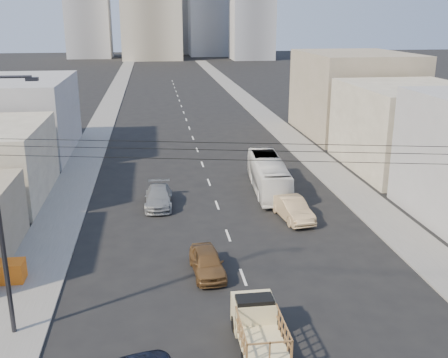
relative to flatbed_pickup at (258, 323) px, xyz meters
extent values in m
cube|color=slate|center=(-11.30, 68.39, -1.03)|extent=(3.50, 180.00, 0.12)
cube|color=slate|center=(12.20, 68.39, -1.03)|extent=(3.50, 180.00, 0.12)
cube|color=silver|center=(0.45, 0.39, -1.09)|extent=(0.15, 2.00, 0.01)
cube|color=silver|center=(0.45, 6.39, -1.09)|extent=(0.15, 2.00, 0.01)
cube|color=silver|center=(0.45, 12.39, -1.09)|extent=(0.15, 2.00, 0.01)
cube|color=silver|center=(0.45, 18.39, -1.09)|extent=(0.15, 2.00, 0.01)
cube|color=silver|center=(0.45, 24.39, -1.09)|extent=(0.15, 2.00, 0.01)
cube|color=silver|center=(0.45, 30.39, -1.09)|extent=(0.15, 2.00, 0.01)
cube|color=silver|center=(0.45, 36.39, -1.09)|extent=(0.15, 2.00, 0.01)
cube|color=silver|center=(0.45, 42.39, -1.09)|extent=(0.15, 2.00, 0.01)
cube|color=silver|center=(0.45, 48.39, -1.09)|extent=(0.15, 2.00, 0.01)
cube|color=silver|center=(0.45, 54.39, -1.09)|extent=(0.15, 2.00, 0.01)
cube|color=silver|center=(0.45, 60.39, -1.09)|extent=(0.15, 2.00, 0.01)
cube|color=silver|center=(0.45, 66.39, -1.09)|extent=(0.15, 2.00, 0.01)
cube|color=silver|center=(0.45, 72.39, -1.09)|extent=(0.15, 2.00, 0.01)
cube|color=silver|center=(0.45, 78.39, -1.09)|extent=(0.15, 2.00, 0.01)
cube|color=silver|center=(0.45, 84.39, -1.09)|extent=(0.15, 2.00, 0.01)
cube|color=silver|center=(0.45, 90.39, -1.09)|extent=(0.15, 2.00, 0.01)
cube|color=silver|center=(0.45, 96.39, -1.09)|extent=(0.15, 2.00, 0.01)
cube|color=silver|center=(0.45, 102.39, -1.09)|extent=(0.15, 2.00, 0.01)
cube|color=beige|center=(0.00, -0.90, -0.39)|extent=(1.90, 3.00, 0.12)
cube|color=beige|center=(0.00, 1.10, -0.14)|extent=(1.90, 1.60, 1.50)
cube|color=black|center=(0.00, 0.85, 0.46)|extent=(1.70, 0.90, 0.70)
cylinder|color=black|center=(-0.85, 1.20, -0.71)|extent=(0.25, 0.76, 0.76)
cylinder|color=black|center=(0.85, 1.20, -0.71)|extent=(0.25, 0.76, 0.76)
cylinder|color=black|center=(0.85, -1.60, -0.71)|extent=(0.25, 0.76, 0.76)
imported|color=white|center=(5.15, 21.30, 0.33)|extent=(3.06, 10.33, 2.84)
imported|color=brown|center=(-1.52, 7.11, -0.37)|extent=(1.99, 4.36, 1.45)
imported|color=tan|center=(5.50, 14.71, -0.30)|extent=(2.34, 5.03, 1.60)
imported|color=gray|center=(-4.08, 18.84, -0.36)|extent=(2.25, 5.12, 1.46)
cylinder|color=#2D2D33|center=(-10.05, 2.39, 10.71)|extent=(2.00, 0.12, 0.12)
cube|color=#2D2D33|center=(-9.05, 2.39, 10.61)|extent=(0.50, 0.25, 0.15)
cylinder|color=black|center=(0.45, -0.11, 8.21)|extent=(23.01, 5.02, 0.02)
cylinder|color=black|center=(0.45, -0.11, 7.91)|extent=(23.01, 5.02, 0.02)
cylinder|color=black|center=(0.45, -0.11, 7.51)|extent=(23.01, 5.02, 0.02)
cube|color=orange|center=(-12.55, 7.52, -0.78)|extent=(1.80, 1.20, 0.38)
cube|color=orange|center=(-12.55, 7.52, -0.40)|extent=(1.80, 1.20, 0.38)
cube|color=orange|center=(-12.55, 7.52, -0.02)|extent=(1.80, 1.20, 0.38)
cube|color=#A59A85|center=(19.95, 26.39, 2.91)|extent=(11.00, 14.00, 8.00)
cube|color=gray|center=(20.45, 42.39, 3.91)|extent=(12.00, 16.00, 10.00)
cube|color=#99999C|center=(-19.05, 37.39, 2.91)|extent=(12.00, 16.00, 8.00)
cube|color=gray|center=(18.45, 183.39, 18.91)|extent=(16.00, 16.00, 40.00)
cube|color=gray|center=(-25.55, 178.39, 15.91)|extent=(15.00, 15.00, 34.00)
cube|color=gray|center=(30.45, 163.39, 12.91)|extent=(14.00, 14.00, 28.00)
camera|label=1|loc=(-4.25, -19.89, 13.01)|focal=42.00mm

